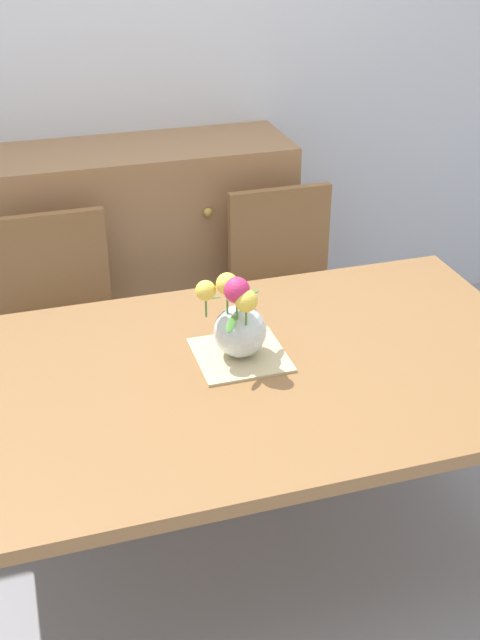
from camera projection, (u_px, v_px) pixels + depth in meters
name	position (u px, v px, depth m)	size (l,w,h in m)	color
ground_plane	(243.00, 560.00, 2.59)	(12.00, 12.00, 0.00)	#939399
back_wall	(129.00, 31.00, 3.23)	(7.00, 0.10, 2.80)	silver
dining_table	(244.00, 392.00, 2.26)	(1.78, 1.04, 0.75)	olive
chair_left	(60.00, 319.00, 2.94)	(0.42, 0.42, 0.90)	olive
chair_right	(287.00, 287.00, 3.17)	(0.42, 0.42, 0.90)	olive
dresser	(128.00, 261.00, 3.42)	(1.40, 0.47, 1.00)	#9E7047
placemat	(240.00, 355.00, 2.28)	(0.26, 0.26, 0.01)	#CCB789
flower_vase	(238.00, 319.00, 2.21)	(0.21, 0.24, 0.26)	silver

